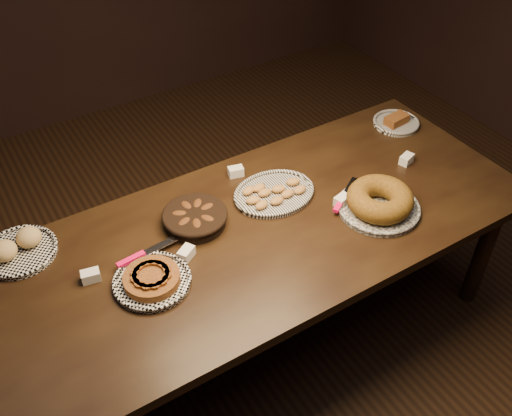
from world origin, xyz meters
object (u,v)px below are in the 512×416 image
bundt_cake_plate (379,201)px  madeleine_platter (274,193)px  buffet_table (262,239)px  apple_tart_plate (152,279)px

bundt_cake_plate → madeleine_platter: bearing=143.6°
buffet_table → bundt_cake_plate: size_ratio=6.02×
buffet_table → apple_tart_plate: size_ratio=7.32×
madeleine_platter → bundt_cake_plate: bundt_cake_plate is taller
apple_tart_plate → bundt_cake_plate: bearing=-28.5°
apple_tart_plate → bundt_cake_plate: (1.02, -0.13, 0.03)m
apple_tart_plate → bundt_cake_plate: bundt_cake_plate is taller
buffet_table → bundt_cake_plate: bundt_cake_plate is taller
buffet_table → bundt_cake_plate: bearing=-19.6°
madeleine_platter → bundt_cake_plate: 0.47m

